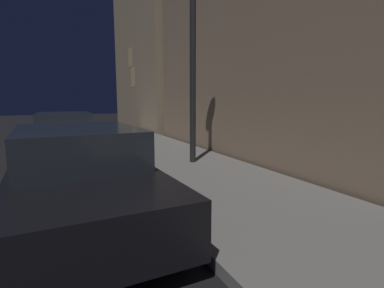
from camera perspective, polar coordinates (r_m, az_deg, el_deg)
car_black at (r=4.77m, az=-20.66°, el=-5.79°), size 2.21×4.55×1.43m
car_silver at (r=10.25m, az=-23.21°, el=1.52°), size 2.09×4.33×1.43m
street_lamp at (r=8.09m, az=0.16°, el=19.75°), size 0.44×0.44×4.84m
building_far at (r=21.96m, az=-1.65°, el=24.46°), size 7.37×10.03×15.69m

